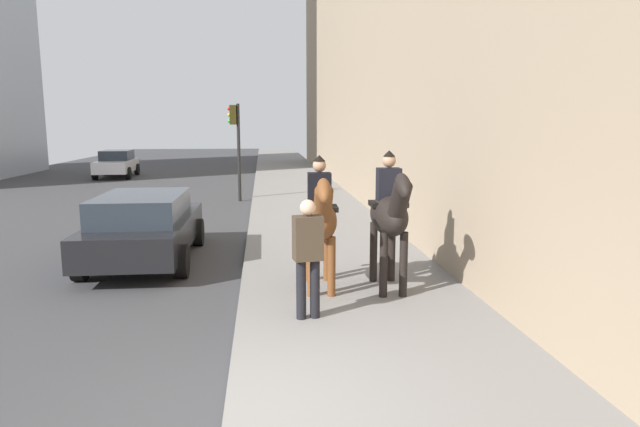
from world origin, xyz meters
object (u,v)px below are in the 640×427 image
pedestrian_greeting (308,251)px  mounted_horse_far (390,213)px  traffic_light_near_curb (236,136)px  mounted_horse_near (320,217)px  car_mid_lane (145,226)px  car_near_lane (117,163)px

pedestrian_greeting → mounted_horse_far: bearing=-58.6°
mounted_horse_far → traffic_light_near_curb: (11.88, 3.01, 1.00)m
mounted_horse_near → pedestrian_greeting: 1.41m
mounted_horse_near → mounted_horse_far: bearing=85.0°
mounted_horse_near → mounted_horse_far: (-0.14, -1.13, 0.07)m
mounted_horse_far → traffic_light_near_curb: traffic_light_near_curb is taller
car_mid_lane → traffic_light_near_curb: (9.04, -1.49, 1.64)m
mounted_horse_far → car_near_lane: 24.11m
mounted_horse_far → car_near_lane: bearing=-154.6°
car_mid_lane → traffic_light_near_curb: bearing=-9.6°
mounted_horse_near → traffic_light_near_curb: (11.74, 1.88, 1.07)m
mounted_horse_far → car_near_lane: size_ratio=0.55×
mounted_horse_near → traffic_light_near_curb: traffic_light_near_curb is taller
car_near_lane → traffic_light_near_curb: size_ratio=1.18×
car_mid_lane → car_near_lane: bearing=15.4°
car_near_lane → car_mid_lane: 19.89m
car_near_lane → car_mid_lane: same height
mounted_horse_near → traffic_light_near_curb: bearing=-168.9°
mounted_horse_far → car_near_lane: (21.99, 9.86, -0.65)m
pedestrian_greeting → car_near_lane: (23.21, 8.43, -0.34)m
mounted_horse_far → traffic_light_near_curb: size_ratio=0.65×
car_mid_lane → pedestrian_greeting: bearing=-143.2°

